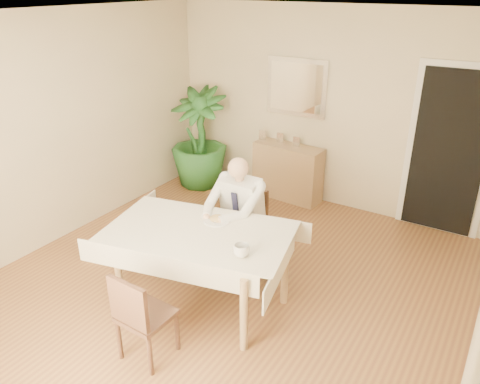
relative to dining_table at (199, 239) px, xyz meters
The scene contains 17 objects.
room 0.67m from the dining_table, 65.07° to the left, with size 5.00×5.02×2.60m.
doorway 3.16m from the dining_table, 58.36° to the left, with size 0.96×0.07×2.10m.
mirror 2.84m from the dining_table, 97.32° to the left, with size 0.86×0.04×0.76m.
dining_table is the anchor object (origin of this frame).
chair_far 0.90m from the dining_table, 90.00° to the left, with size 0.41×0.41×0.82m.
chair_near 0.93m from the dining_table, 84.74° to the right, with size 0.40×0.40×0.82m.
seated_man 0.59m from the dining_table, 90.00° to the left, with size 0.48×0.72×1.24m.
plate 0.26m from the dining_table, 81.17° to the left, with size 0.26×0.26×0.02m, color white.
food 0.27m from the dining_table, 81.17° to the left, with size 0.14×0.14×0.06m, color olive.
knife 0.23m from the dining_table, 67.09° to the left, with size 0.01×0.01×0.13m, color silver.
fork 0.21m from the dining_table, 90.63° to the left, with size 0.01×0.01×0.13m, color silver.
coffee_mug 0.60m from the dining_table, 15.47° to the right, with size 0.14×0.14×0.11m, color white.
sideboard 2.57m from the dining_table, 97.75° to the left, with size 0.97×0.33×0.78m, color olive.
photo_frame_left 2.68m from the dining_table, 106.84° to the left, with size 0.10×0.02×0.14m, color silver.
photo_frame_center 2.65m from the dining_table, 101.13° to the left, with size 0.10×0.02×0.14m, color silver.
photo_frame_right 2.57m from the dining_table, 95.37° to the left, with size 0.10×0.02×0.14m, color silver.
potted_palm 2.82m from the dining_table, 126.47° to the left, with size 0.82×0.82×1.47m, color #1D4E1C.
Camera 1 is at (2.21, -3.19, 2.86)m, focal length 35.00 mm.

